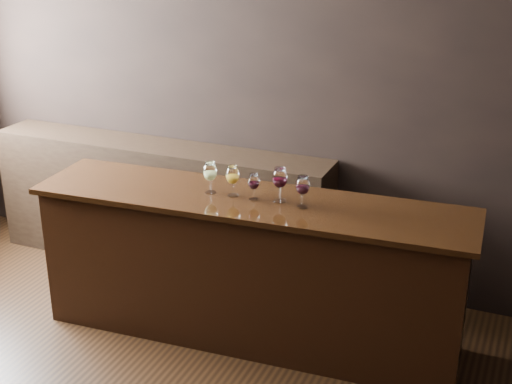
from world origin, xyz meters
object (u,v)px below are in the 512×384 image
at_px(bar_counter, 250,271).
at_px(glass_amber, 232,176).
at_px(glass_red_a, 254,182).
at_px(glass_white, 210,172).
at_px(glass_red_c, 303,186).
at_px(back_bar_shelf, 160,205).
at_px(glass_red_b, 280,179).

relative_size(bar_counter, glass_amber, 13.54).
bearing_deg(glass_amber, glass_red_a, -1.89).
relative_size(glass_white, glass_red_c, 1.02).
height_order(bar_counter, back_bar_shelf, back_bar_shelf).
distance_m(glass_red_a, glass_red_c, 0.32).
bearing_deg(glass_white, glass_red_b, 5.04).
distance_m(bar_counter, glass_white, 0.70).
relative_size(glass_amber, glass_red_a, 1.18).
height_order(bar_counter, glass_white, glass_white).
height_order(glass_red_a, glass_red_c, glass_red_c).
distance_m(bar_counter, glass_red_a, 0.62).
relative_size(back_bar_shelf, glass_red_c, 13.74).
bearing_deg(back_bar_shelf, glass_amber, -35.86).
height_order(glass_white, glass_red_b, glass_red_b).
bearing_deg(glass_amber, glass_white, -177.99).
xyz_separation_m(glass_white, glass_red_c, (0.62, 0.00, -0.00)).
height_order(glass_amber, glass_red_b, glass_red_b).
xyz_separation_m(glass_amber, glass_red_a, (0.15, -0.00, -0.02)).
xyz_separation_m(bar_counter, glass_red_a, (0.03, -0.01, 0.62)).
height_order(glass_amber, glass_red_a, glass_amber).
bearing_deg(glass_red_c, glass_amber, 179.66).
relative_size(glass_amber, glass_red_c, 0.99).
bearing_deg(glass_red_b, back_bar_shelf, 152.43).
relative_size(bar_counter, glass_red_c, 13.46).
height_order(back_bar_shelf, glass_red_a, glass_red_a).
bearing_deg(bar_counter, back_bar_shelf, 143.78).
bearing_deg(glass_red_b, glass_red_c, -13.10).
height_order(glass_white, glass_red_c, glass_white).
bearing_deg(glass_red_c, glass_white, -179.75).
relative_size(glass_red_a, glass_red_b, 0.78).
distance_m(glass_white, glass_red_b, 0.46).
height_order(bar_counter, glass_red_a, glass_red_a).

